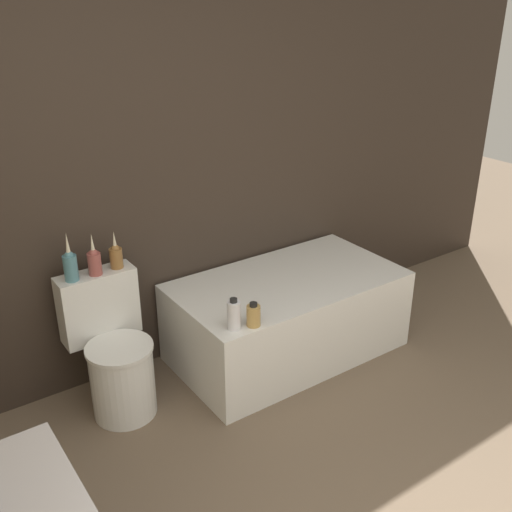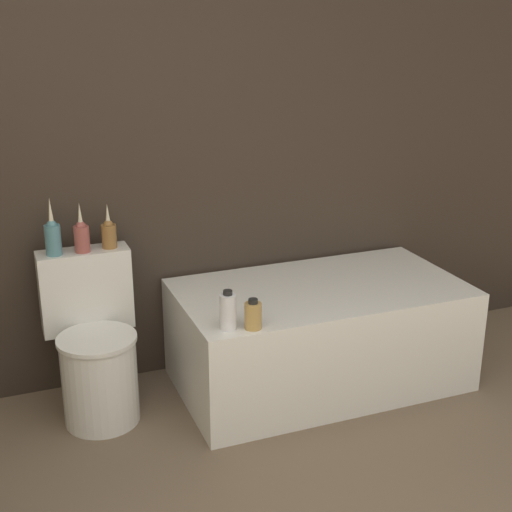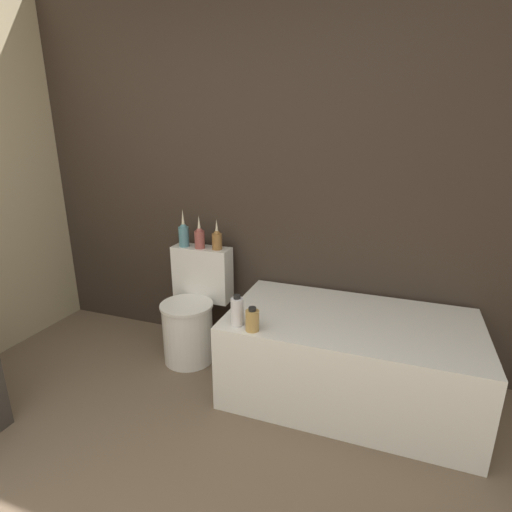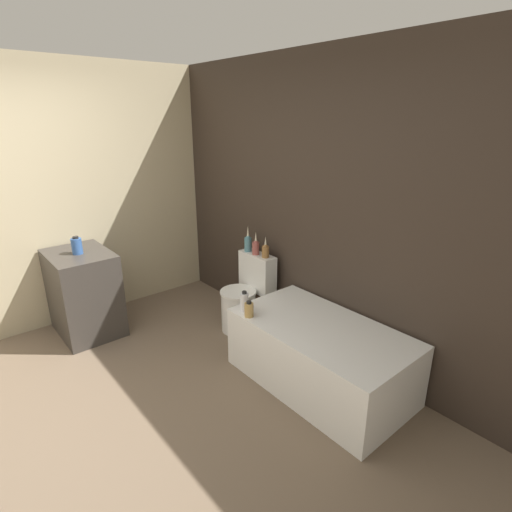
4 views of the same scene
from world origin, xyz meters
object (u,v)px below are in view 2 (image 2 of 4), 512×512
(vase_silver, at_px, (82,235))
(vase_bronze, at_px, (109,233))
(bathtub, at_px, (319,334))
(shampoo_bottle_short, at_px, (253,315))
(shampoo_bottle_tall, at_px, (228,311))
(toilet, at_px, (95,349))
(vase_gold, at_px, (53,236))

(vase_silver, height_order, vase_bronze, vase_silver)
(bathtub, bearing_deg, shampoo_bottle_short, -145.84)
(bathtub, bearing_deg, shampoo_bottle_tall, -153.18)
(toilet, bearing_deg, vase_silver, 90.00)
(bathtub, relative_size, vase_gold, 5.29)
(shampoo_bottle_short, bearing_deg, toilet, 144.20)
(bathtub, distance_m, vase_silver, 1.27)
(bathtub, relative_size, toilet, 1.87)
(vase_gold, distance_m, vase_silver, 0.13)
(vase_bronze, distance_m, shampoo_bottle_short, 0.82)
(bathtub, bearing_deg, vase_gold, 168.02)
(shampoo_bottle_tall, bearing_deg, shampoo_bottle_short, -17.99)
(toilet, height_order, shampoo_bottle_short, toilet)
(vase_silver, relative_size, shampoo_bottle_short, 1.73)
(shampoo_bottle_short, bearing_deg, bathtub, 34.16)
(bathtub, distance_m, toilet, 1.11)
(vase_bronze, height_order, shampoo_bottle_tall, vase_bronze)
(vase_gold, xyz_separation_m, shampoo_bottle_short, (0.74, -0.59, -0.27))
(shampoo_bottle_tall, bearing_deg, vase_silver, 132.74)
(bathtub, height_order, vase_gold, vase_gold)
(bathtub, relative_size, shampoo_bottle_short, 10.45)
(shampoo_bottle_tall, relative_size, shampoo_bottle_short, 1.31)
(bathtub, height_order, shampoo_bottle_tall, shampoo_bottle_tall)
(toilet, xyz_separation_m, vase_silver, (-0.00, 0.15, 0.51))
(shampoo_bottle_tall, bearing_deg, toilet, 141.35)
(vase_gold, relative_size, shampoo_bottle_tall, 1.51)
(vase_gold, bearing_deg, vase_silver, -1.51)
(vase_bronze, bearing_deg, vase_silver, -173.09)
(bathtub, height_order, shampoo_bottle_short, shampoo_bottle_short)
(shampoo_bottle_short, bearing_deg, shampoo_bottle_tall, 162.01)
(toilet, bearing_deg, shampoo_bottle_tall, -38.65)
(bathtub, distance_m, shampoo_bottle_tall, 0.75)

